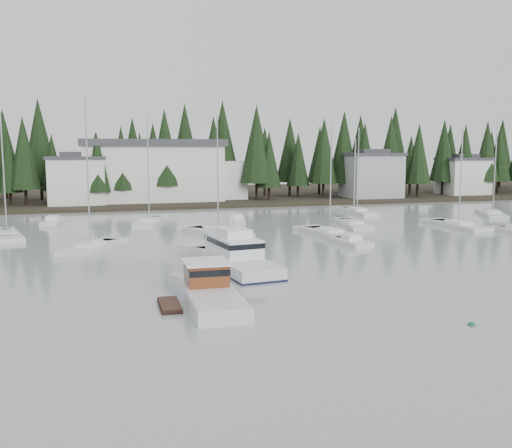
{
  "coord_description": "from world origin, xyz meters",
  "views": [
    {
      "loc": [
        -15.76,
        -20.9,
        9.5
      ],
      "look_at": [
        -0.7,
        30.95,
        2.5
      ],
      "focal_mm": 40.0,
      "sensor_mm": 36.0,
      "label": 1
    }
  ],
  "objects_px": {
    "house_east_b": "(463,175)",
    "sailboat_0": "(7,237)",
    "house_west": "(76,179)",
    "lobster_boat_brown": "(209,295)",
    "sailboat_3": "(91,249)",
    "cabin_cruiser_center": "(235,259)",
    "sailboat_8": "(330,235)",
    "house_east_a": "(371,174)",
    "sailboat_5": "(458,227)",
    "runabout_4": "(237,221)",
    "sailboat_10": "(218,234)",
    "sailboat_2": "(149,223)",
    "harbor_inn": "(164,171)",
    "sailboat_7": "(493,215)",
    "sailboat_9": "(354,226)",
    "runabout_1": "(351,243)",
    "runabout_3": "(53,223)",
    "sailboat_11": "(357,213)"
  },
  "relations": [
    {
      "from": "house_west",
      "to": "runabout_4",
      "type": "distance_m",
      "value": 34.03
    },
    {
      "from": "harbor_inn",
      "to": "sailboat_11",
      "type": "distance_m",
      "value": 36.35
    },
    {
      "from": "harbor_inn",
      "to": "runabout_3",
      "type": "xyz_separation_m",
      "value": [
        -17.72,
        -25.14,
        -5.64
      ]
    },
    {
      "from": "lobster_boat_brown",
      "to": "runabout_4",
      "type": "height_order",
      "value": "lobster_boat_brown"
    },
    {
      "from": "harbor_inn",
      "to": "sailboat_8",
      "type": "height_order",
      "value": "sailboat_8"
    },
    {
      "from": "sailboat_8",
      "to": "runabout_1",
      "type": "xyz_separation_m",
      "value": [
        -0.54,
        -6.62,
        0.06
      ]
    },
    {
      "from": "lobster_boat_brown",
      "to": "sailboat_5",
      "type": "bearing_deg",
      "value": -53.06
    },
    {
      "from": "house_east_b",
      "to": "sailboat_0",
      "type": "relative_size",
      "value": 0.69
    },
    {
      "from": "lobster_boat_brown",
      "to": "sailboat_5",
      "type": "relative_size",
      "value": 0.75
    },
    {
      "from": "runabout_1",
      "to": "runabout_4",
      "type": "relative_size",
      "value": 0.73
    },
    {
      "from": "sailboat_9",
      "to": "sailboat_10",
      "type": "bearing_deg",
      "value": 107.3
    },
    {
      "from": "sailboat_2",
      "to": "runabout_4",
      "type": "height_order",
      "value": "sailboat_2"
    },
    {
      "from": "sailboat_8",
      "to": "sailboat_10",
      "type": "xyz_separation_m",
      "value": [
        -11.98,
        3.93,
        0.01
      ]
    },
    {
      "from": "runabout_3",
      "to": "runabout_4",
      "type": "distance_m",
      "value": 24.02
    },
    {
      "from": "house_west",
      "to": "sailboat_9",
      "type": "distance_m",
      "value": 49.04
    },
    {
      "from": "sailboat_0",
      "to": "sailboat_3",
      "type": "xyz_separation_m",
      "value": [
        8.73,
        -10.64,
        0.02
      ]
    },
    {
      "from": "cabin_cruiser_center",
      "to": "runabout_1",
      "type": "relative_size",
      "value": 2.27
    },
    {
      "from": "house_east_a",
      "to": "runabout_1",
      "type": "xyz_separation_m",
      "value": [
        -26.61,
        -46.91,
        -4.77
      ]
    },
    {
      "from": "house_east_a",
      "to": "sailboat_11",
      "type": "distance_m",
      "value": 24.51
    },
    {
      "from": "house_west",
      "to": "sailboat_8",
      "type": "bearing_deg",
      "value": -55.93
    },
    {
      "from": "sailboat_3",
      "to": "sailboat_0",
      "type": "bearing_deg",
      "value": 69.18
    },
    {
      "from": "house_west",
      "to": "sailboat_2",
      "type": "relative_size",
      "value": 0.66
    },
    {
      "from": "house_west",
      "to": "lobster_boat_brown",
      "type": "distance_m",
      "value": 66.39
    },
    {
      "from": "sailboat_7",
      "to": "harbor_inn",
      "type": "bearing_deg",
      "value": 78.87
    },
    {
      "from": "house_west",
      "to": "lobster_boat_brown",
      "type": "relative_size",
      "value": 1.01
    },
    {
      "from": "lobster_boat_brown",
      "to": "runabout_3",
      "type": "distance_m",
      "value": 45.4
    },
    {
      "from": "runabout_4",
      "to": "runabout_3",
      "type": "bearing_deg",
      "value": 91.76
    },
    {
      "from": "house_east_a",
      "to": "cabin_cruiser_center",
      "type": "relative_size",
      "value": 0.89
    },
    {
      "from": "house_east_b",
      "to": "sailboat_3",
      "type": "relative_size",
      "value": 0.64
    },
    {
      "from": "sailboat_5",
      "to": "runabout_1",
      "type": "relative_size",
      "value": 2.4
    },
    {
      "from": "sailboat_10",
      "to": "runabout_4",
      "type": "xyz_separation_m",
      "value": [
        4.93,
        10.88,
        0.06
      ]
    },
    {
      "from": "runabout_1",
      "to": "runabout_3",
      "type": "relative_size",
      "value": 0.87
    },
    {
      "from": "sailboat_9",
      "to": "house_east_a",
      "type": "bearing_deg",
      "value": -20.08
    },
    {
      "from": "cabin_cruiser_center",
      "to": "sailboat_3",
      "type": "xyz_separation_m",
      "value": [
        -11.29,
        11.93,
        -0.65
      ]
    },
    {
      "from": "house_east_a",
      "to": "harbor_inn",
      "type": "distance_m",
      "value": 39.21
    },
    {
      "from": "sailboat_8",
      "to": "sailboat_10",
      "type": "height_order",
      "value": "sailboat_10"
    },
    {
      "from": "harbor_inn",
      "to": "sailboat_2",
      "type": "bearing_deg",
      "value": -101.04
    },
    {
      "from": "sailboat_3",
      "to": "sailboat_8",
      "type": "distance_m",
      "value": 26.05
    },
    {
      "from": "sailboat_0",
      "to": "sailboat_2",
      "type": "height_order",
      "value": "sailboat_2"
    },
    {
      "from": "sailboat_7",
      "to": "sailboat_9",
      "type": "bearing_deg",
      "value": 127.96
    },
    {
      "from": "house_east_a",
      "to": "sailboat_5",
      "type": "relative_size",
      "value": 0.84
    },
    {
      "from": "sailboat_7",
      "to": "runabout_3",
      "type": "relative_size",
      "value": 2.35
    },
    {
      "from": "sailboat_3",
      "to": "sailboat_10",
      "type": "bearing_deg",
      "value": -35.08
    },
    {
      "from": "harbor_inn",
      "to": "lobster_boat_brown",
      "type": "relative_size",
      "value": 3.13
    },
    {
      "from": "runabout_1",
      "to": "sailboat_10",
      "type": "bearing_deg",
      "value": 39.69
    },
    {
      "from": "house_east_a",
      "to": "sailboat_10",
      "type": "xyz_separation_m",
      "value": [
        -38.05,
        -36.36,
        -4.83
      ]
    },
    {
      "from": "sailboat_9",
      "to": "sailboat_11",
      "type": "bearing_deg",
      "value": -17.33
    },
    {
      "from": "sailboat_2",
      "to": "runabout_3",
      "type": "xyz_separation_m",
      "value": [
        -12.09,
        3.74,
        0.05
      ]
    },
    {
      "from": "house_west",
      "to": "sailboat_3",
      "type": "xyz_separation_m",
      "value": [
        2.01,
        -43.9,
        -4.55
      ]
    },
    {
      "from": "house_west",
      "to": "sailboat_2",
      "type": "xyz_separation_m",
      "value": [
        9.41,
        -25.53,
        -4.58
      ]
    }
  ]
}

